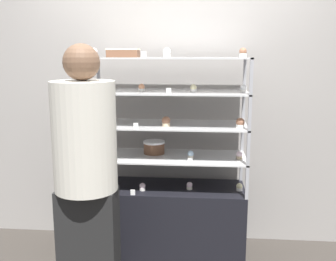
# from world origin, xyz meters

# --- Properties ---
(ground_plane) EXTENTS (20.00, 20.00, 0.00)m
(ground_plane) POSITION_xyz_m (0.00, 0.00, 0.00)
(ground_plane) COLOR #38332D
(back_wall) EXTENTS (8.00, 0.05, 2.60)m
(back_wall) POSITION_xyz_m (0.00, 0.38, 1.30)
(back_wall) COLOR gray
(back_wall) RESTS_ON ground_plane
(display_base) EXTENTS (1.24, 0.47, 0.60)m
(display_base) POSITION_xyz_m (0.00, 0.00, 0.30)
(display_base) COLOR black
(display_base) RESTS_ON ground_plane
(display_riser_lower) EXTENTS (1.24, 0.47, 0.26)m
(display_riser_lower) POSITION_xyz_m (0.00, 0.00, 0.85)
(display_riser_lower) COLOR #99999E
(display_riser_lower) RESTS_ON display_base
(display_riser_middle) EXTENTS (1.24, 0.47, 0.26)m
(display_riser_middle) POSITION_xyz_m (0.00, 0.00, 1.11)
(display_riser_middle) COLOR #99999E
(display_riser_middle) RESTS_ON display_riser_lower
(display_riser_upper) EXTENTS (1.24, 0.47, 0.26)m
(display_riser_upper) POSITION_xyz_m (0.00, 0.00, 1.37)
(display_riser_upper) COLOR #99999E
(display_riser_upper) RESTS_ON display_riser_middle
(display_riser_top) EXTENTS (1.24, 0.47, 0.26)m
(display_riser_top) POSITION_xyz_m (0.00, 0.00, 1.63)
(display_riser_top) COLOR #99999E
(display_riser_top) RESTS_ON display_riser_upper
(layer_cake_centerpiece) EXTENTS (0.18, 0.18, 0.10)m
(layer_cake_centerpiece) POSITION_xyz_m (-0.12, 0.07, 0.91)
(layer_cake_centerpiece) COLOR brown
(layer_cake_centerpiece) RESTS_ON display_riser_lower
(sheet_cake_frosted) EXTENTS (0.25, 0.15, 0.07)m
(sheet_cake_frosted) POSITION_xyz_m (-0.35, 0.04, 1.68)
(sheet_cake_frosted) COLOR brown
(sheet_cake_frosted) RESTS_ON display_riser_top
(cupcake_0) EXTENTS (0.05, 0.05, 0.06)m
(cupcake_0) POSITION_xyz_m (-0.58, -0.06, 0.63)
(cupcake_0) COLOR white
(cupcake_0) RESTS_ON display_base
(cupcake_1) EXTENTS (0.05, 0.05, 0.06)m
(cupcake_1) POSITION_xyz_m (-0.19, -0.10, 0.63)
(cupcake_1) COLOR white
(cupcake_1) RESTS_ON display_base
(cupcake_2) EXTENTS (0.05, 0.05, 0.06)m
(cupcake_2) POSITION_xyz_m (0.18, -0.05, 0.63)
(cupcake_2) COLOR beige
(cupcake_2) RESTS_ON display_base
(cupcake_3) EXTENTS (0.05, 0.05, 0.06)m
(cupcake_3) POSITION_xyz_m (0.57, -0.04, 0.63)
(cupcake_3) COLOR white
(cupcake_3) RESTS_ON display_base
(price_tag_0) EXTENTS (0.04, 0.00, 0.04)m
(price_tag_0) POSITION_xyz_m (-0.25, -0.22, 0.62)
(price_tag_0) COLOR white
(price_tag_0) RESTS_ON display_base
(cupcake_4) EXTENTS (0.05, 0.05, 0.06)m
(cupcake_4) POSITION_xyz_m (-0.55, -0.07, 0.89)
(cupcake_4) COLOR #CCB28C
(cupcake_4) RESTS_ON display_riser_lower
(cupcake_5) EXTENTS (0.05, 0.05, 0.06)m
(cupcake_5) POSITION_xyz_m (0.18, -0.06, 0.89)
(cupcake_5) COLOR beige
(cupcake_5) RESTS_ON display_riser_lower
(cupcake_6) EXTENTS (0.05, 0.05, 0.06)m
(cupcake_6) POSITION_xyz_m (0.56, -0.04, 0.89)
(cupcake_6) COLOR #CCB28C
(cupcake_6) RESTS_ON display_riser_lower
(price_tag_1) EXTENTS (0.04, 0.00, 0.04)m
(price_tag_1) POSITION_xyz_m (0.19, -0.22, 0.88)
(price_tag_1) COLOR white
(price_tag_1) RESTS_ON display_riser_lower
(cupcake_7) EXTENTS (0.07, 0.07, 0.08)m
(cupcake_7) POSITION_xyz_m (-0.54, -0.09, 1.16)
(cupcake_7) COLOR beige
(cupcake_7) RESTS_ON display_riser_middle
(cupcake_8) EXTENTS (0.07, 0.07, 0.08)m
(cupcake_8) POSITION_xyz_m (-0.01, -0.09, 1.16)
(cupcake_8) COLOR #CCB28C
(cupcake_8) RESTS_ON display_riser_middle
(cupcake_9) EXTENTS (0.07, 0.07, 0.08)m
(cupcake_9) POSITION_xyz_m (0.55, -0.11, 1.16)
(cupcake_9) COLOR white
(cupcake_9) RESTS_ON display_riser_middle
(price_tag_2) EXTENTS (0.04, 0.00, 0.04)m
(price_tag_2) POSITION_xyz_m (-0.22, -0.22, 1.14)
(price_tag_2) COLOR white
(price_tag_2) RESTS_ON display_riser_middle
(cupcake_10) EXTENTS (0.05, 0.05, 0.06)m
(cupcake_10) POSITION_xyz_m (-0.56, -0.12, 1.41)
(cupcake_10) COLOR #CCB28C
(cupcake_10) RESTS_ON display_riser_upper
(cupcake_11) EXTENTS (0.05, 0.05, 0.06)m
(cupcake_11) POSITION_xyz_m (-0.20, -0.05, 1.41)
(cupcake_11) COLOR white
(cupcake_11) RESTS_ON display_riser_upper
(cupcake_12) EXTENTS (0.05, 0.05, 0.06)m
(cupcake_12) POSITION_xyz_m (0.20, -0.07, 1.41)
(cupcake_12) COLOR white
(cupcake_12) RESTS_ON display_riser_upper
(cupcake_13) EXTENTS (0.05, 0.05, 0.06)m
(cupcake_13) POSITION_xyz_m (0.58, -0.06, 1.41)
(cupcake_13) COLOR white
(cupcake_13) RESTS_ON display_riser_upper
(price_tag_3) EXTENTS (0.04, 0.00, 0.04)m
(price_tag_3) POSITION_xyz_m (0.02, -0.22, 1.40)
(price_tag_3) COLOR white
(price_tag_3) RESTS_ON display_riser_upper
(cupcake_14) EXTENTS (0.05, 0.05, 0.07)m
(cupcake_14) POSITION_xyz_m (-0.56, -0.09, 1.68)
(cupcake_14) COLOR beige
(cupcake_14) RESTS_ON display_riser_top
(cupcake_15) EXTENTS (0.05, 0.05, 0.07)m
(cupcake_15) POSITION_xyz_m (0.00, -0.09, 1.68)
(cupcake_15) COLOR white
(cupcake_15) RESTS_ON display_riser_top
(cupcake_16) EXTENTS (0.05, 0.05, 0.07)m
(cupcake_16) POSITION_xyz_m (0.56, -0.06, 1.68)
(cupcake_16) COLOR white
(cupcake_16) RESTS_ON display_riser_top
(price_tag_4) EXTENTS (0.04, 0.00, 0.04)m
(price_tag_4) POSITION_xyz_m (-0.15, -0.22, 1.66)
(price_tag_4) COLOR white
(price_tag_4) RESTS_ON display_riser_top
(customer_figure) EXTENTS (0.40, 0.40, 1.73)m
(customer_figure) POSITION_xyz_m (-0.47, -0.68, 0.93)
(customer_figure) COLOR black
(customer_figure) RESTS_ON ground_plane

